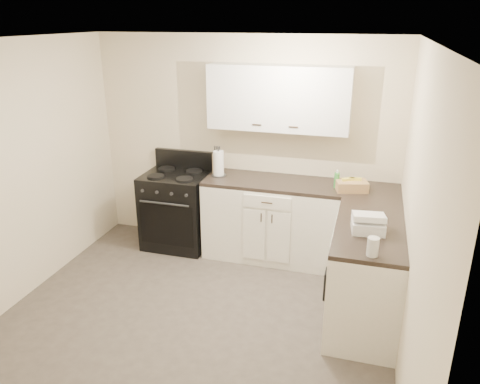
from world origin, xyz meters
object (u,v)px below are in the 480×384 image
(paper_towel, at_px, (219,163))
(knife_block, at_px, (217,163))
(wicker_basket, at_px, (352,186))
(stove, at_px, (177,210))
(countertop_grill, at_px, (368,226))

(paper_towel, bearing_deg, knife_block, 117.75)
(knife_block, height_order, wicker_basket, knife_block)
(stove, relative_size, knife_block, 3.84)
(stove, bearing_deg, countertop_grill, -24.76)
(wicker_basket, bearing_deg, countertop_grill, -78.71)
(knife_block, relative_size, countertop_grill, 0.88)
(knife_block, distance_m, countertop_grill, 2.09)
(wicker_basket, bearing_deg, knife_block, 173.93)
(stove, distance_m, paper_towel, 0.82)
(knife_block, relative_size, wicker_basket, 0.74)
(stove, bearing_deg, wicker_basket, -1.36)
(knife_block, xyz_separation_m, paper_towel, (0.04, -0.08, 0.03))
(stove, xyz_separation_m, wicker_basket, (2.04, -0.05, 0.53))
(wicker_basket, height_order, countertop_grill, wicker_basket)
(paper_towel, bearing_deg, stove, -176.40)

